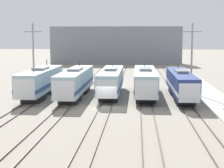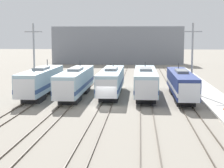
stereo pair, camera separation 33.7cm
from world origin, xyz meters
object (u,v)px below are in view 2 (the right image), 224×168
(catenary_tower_right, at_px, (192,57))
(locomotive_far_left, at_px, (41,82))
(catenary_tower_left, at_px, (34,56))
(locomotive_far_right, at_px, (182,84))
(locomotive_center_right, at_px, (145,82))
(locomotive_center_left, at_px, (75,82))
(locomotive_center, at_px, (111,81))

(catenary_tower_right, bearing_deg, locomotive_far_left, -168.74)
(locomotive_far_left, xyz_separation_m, catenary_tower_left, (-2.13, 4.36, 3.42))
(locomotive_far_right, bearing_deg, locomotive_center_right, 163.47)
(catenary_tower_right, bearing_deg, locomotive_center_right, -157.50)
(locomotive_center_left, bearing_deg, locomotive_far_right, -0.19)
(locomotive_far_left, bearing_deg, locomotive_center_right, 5.66)
(locomotive_far_right, bearing_deg, locomotive_center_left, 179.81)
(locomotive_center, xyz_separation_m, catenary_tower_right, (11.94, 2.52, 3.51))
(catenary_tower_left, relative_size, catenary_tower_right, 1.00)
(catenary_tower_right, bearing_deg, locomotive_far_right, -114.23)
(locomotive_far_left, distance_m, locomotive_center, 10.15)
(locomotive_far_left, xyz_separation_m, locomotive_center, (9.98, 1.84, -0.08))
(locomotive_center_left, relative_size, catenary_tower_left, 1.71)
(locomotive_center_right, bearing_deg, locomotive_far_left, -174.34)
(locomotive_center_left, relative_size, locomotive_center_right, 1.01)
(locomotive_center, distance_m, locomotive_center_right, 5.00)
(locomotive_center_right, xyz_separation_m, catenary_tower_left, (-17.09, 2.88, 3.49))
(locomotive_far_left, height_order, locomotive_center, locomotive_far_left)
(locomotive_center_right, height_order, catenary_tower_left, catenary_tower_left)
(locomotive_far_left, relative_size, catenary_tower_left, 1.56)
(locomotive_far_right, bearing_deg, catenary_tower_left, 168.83)
(locomotive_center, xyz_separation_m, locomotive_center_right, (4.99, -0.36, 0.02))
(locomotive_far_left, relative_size, locomotive_center, 0.96)
(locomotive_far_left, distance_m, locomotive_center_right, 15.04)
(locomotive_center_left, distance_m, catenary_tower_right, 17.81)
(locomotive_far_right, distance_m, catenary_tower_right, 5.96)
(locomotive_center_left, distance_m, locomotive_center, 5.30)
(catenary_tower_left, bearing_deg, locomotive_far_right, -11.17)
(locomotive_far_left, relative_size, catenary_tower_right, 1.56)
(catenary_tower_left, bearing_deg, catenary_tower_right, 0.00)
(locomotive_center_left, bearing_deg, locomotive_far_left, -179.38)
(locomotive_center, bearing_deg, locomotive_far_right, -10.42)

